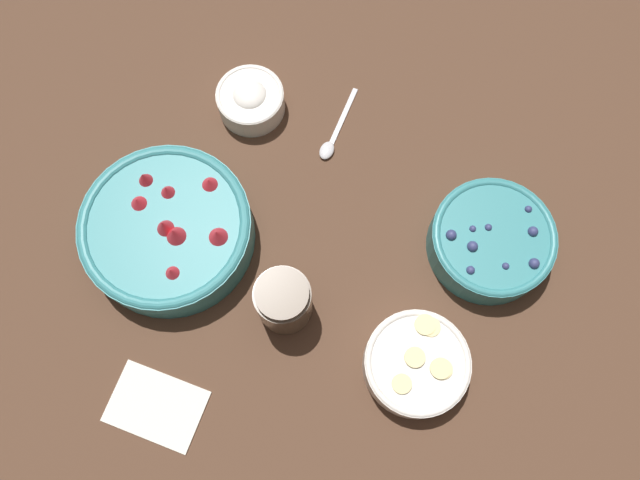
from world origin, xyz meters
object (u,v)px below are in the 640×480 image
(bowl_strawberries, at_px, (168,229))
(bowl_cream, at_px, (251,99))
(bowl_bananas, at_px, (416,364))
(bowl_blueberries, at_px, (491,240))
(jar_chocolate, at_px, (284,302))

(bowl_strawberries, relative_size, bowl_cream, 2.34)
(bowl_bananas, height_order, bowl_cream, bowl_cream)
(bowl_bananas, xyz_separation_m, bowl_cream, (0.23, -0.42, -0.00))
(bowl_strawberries, relative_size, bowl_blueberries, 1.39)
(bowl_bananas, bearing_deg, bowl_cream, -60.84)
(bowl_strawberries, bearing_deg, jar_chocolate, 146.00)
(bowl_cream, bearing_deg, bowl_bananas, 119.16)
(bowl_bananas, relative_size, bowl_cream, 1.37)
(bowl_cream, xyz_separation_m, jar_chocolate, (-0.05, 0.33, 0.02))
(bowl_blueberries, bearing_deg, bowl_cream, -34.62)
(bowl_strawberries, height_order, bowl_blueberries, bowl_strawberries)
(bowl_blueberries, relative_size, bowl_bananas, 1.23)
(bowl_cream, distance_m, jar_chocolate, 0.34)
(bowl_strawberries, distance_m, jar_chocolate, 0.21)
(jar_chocolate, bearing_deg, bowl_strawberries, -34.00)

